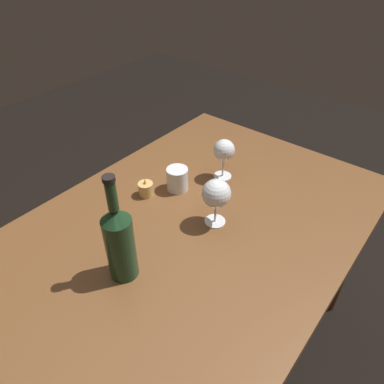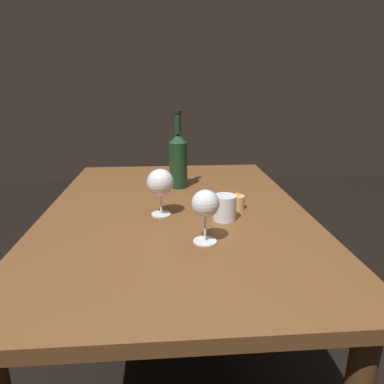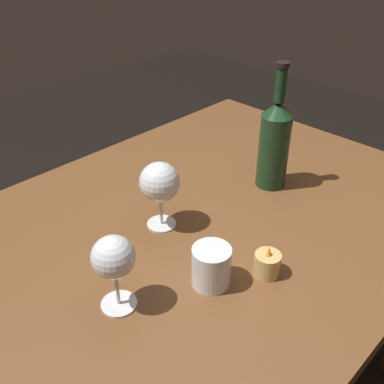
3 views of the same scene
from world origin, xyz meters
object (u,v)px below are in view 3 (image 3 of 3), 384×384
Objects in this scene: votive_candle at (267,265)px; water_tumbler at (211,268)px; wine_glass_right at (160,183)px; wine_glass_left at (113,259)px; wine_bottle at (274,142)px.

water_tumbler is at bearing -32.84° from votive_candle.
wine_glass_right is at bearing -82.14° from votive_candle.
votive_candle is at bearing 150.73° from wine_glass_left.
water_tumbler reaches higher than votive_candle.
wine_glass_left reaches higher than votive_candle.
wine_glass_right is 2.36× the size of votive_candle.
votive_candle is at bearing 97.86° from wine_glass_right.
wine_bottle is at bearing -145.11° from votive_candle.
wine_glass_right is at bearing -105.86° from water_tumbler.
votive_candle is (-0.09, 0.06, -0.02)m from water_tumbler.
wine_glass_left is 0.25m from wine_glass_right.
votive_candle is (0.28, 0.20, -0.10)m from wine_bottle.
water_tumbler is (0.38, 0.13, -0.08)m from wine_bottle.
votive_candle is (-0.04, 0.27, -0.09)m from wine_glass_right.
water_tumbler is at bearing 19.66° from wine_bottle.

